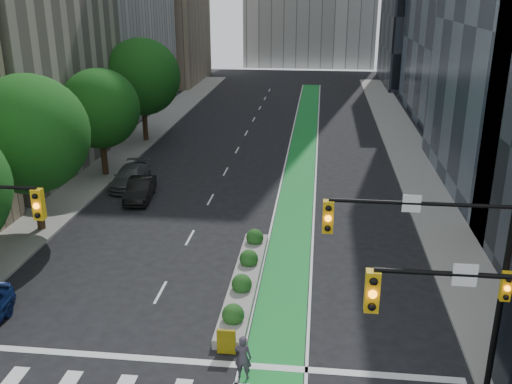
% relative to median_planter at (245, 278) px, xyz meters
% --- Properties ---
extents(ground, '(160.00, 160.00, 0.00)m').
position_rel_median_planter_xyz_m(ground, '(-1.20, -7.04, -0.37)').
color(ground, black).
rests_on(ground, ground).
extents(sidewalk_left, '(3.60, 90.00, 0.15)m').
position_rel_median_planter_xyz_m(sidewalk_left, '(-13.00, 17.96, -0.30)').
color(sidewalk_left, gray).
rests_on(sidewalk_left, ground).
extents(sidewalk_right, '(3.60, 90.00, 0.15)m').
position_rel_median_planter_xyz_m(sidewalk_right, '(10.60, 17.96, -0.30)').
color(sidewalk_right, gray).
rests_on(sidewalk_right, ground).
extents(bike_lane_paint, '(2.20, 70.00, 0.01)m').
position_rel_median_planter_xyz_m(bike_lane_paint, '(1.80, 22.96, -0.37)').
color(bike_lane_paint, '#198B33').
rests_on(bike_lane_paint, ground).
extents(tree_mid, '(6.40, 6.40, 8.78)m').
position_rel_median_planter_xyz_m(tree_mid, '(-12.20, 4.96, 5.20)').
color(tree_mid, black).
rests_on(tree_mid, ground).
extents(tree_midfar, '(5.60, 5.60, 7.76)m').
position_rel_median_planter_xyz_m(tree_midfar, '(-12.20, 14.96, 4.57)').
color(tree_midfar, black).
rests_on(tree_midfar, ground).
extents(tree_far, '(6.60, 6.60, 9.00)m').
position_rel_median_planter_xyz_m(tree_far, '(-12.20, 24.96, 5.32)').
color(tree_far, black).
rests_on(tree_far, ground).
extents(signal_right, '(5.82, 0.51, 7.20)m').
position_rel_median_planter_xyz_m(signal_right, '(7.47, -6.57, 4.43)').
color(signal_right, black).
rests_on(signal_right, ground).
extents(signal_far_right, '(4.82, 0.51, 7.20)m').
position_rel_median_planter_xyz_m(signal_far_right, '(7.78, -11.07, 4.38)').
color(signal_far_right, black).
rests_on(signal_far_right, ground).
extents(median_planter, '(1.20, 10.26, 1.10)m').
position_rel_median_planter_xyz_m(median_planter, '(0.00, 0.00, 0.00)').
color(median_planter, gray).
rests_on(median_planter, ground).
extents(cyclist, '(0.67, 0.49, 1.69)m').
position_rel_median_planter_xyz_m(cyclist, '(0.80, -6.51, 0.48)').
color(cyclist, '#3E3843').
rests_on(cyclist, ground).
extents(parked_car_left_mid, '(1.90, 4.30, 1.37)m').
position_rel_median_planter_xyz_m(parked_car_left_mid, '(-8.20, 10.50, 0.31)').
color(parked_car_left_mid, black).
rests_on(parked_car_left_mid, ground).
extents(parked_car_left_far, '(2.10, 4.83, 1.38)m').
position_rel_median_planter_xyz_m(parked_car_left_far, '(-9.67, 12.97, 0.32)').
color(parked_car_left_far, '#4E5053').
rests_on(parked_car_left_far, ground).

